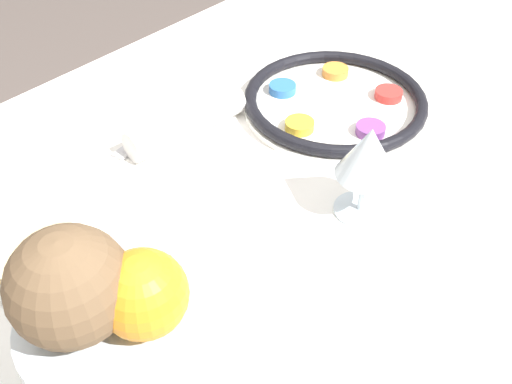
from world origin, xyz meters
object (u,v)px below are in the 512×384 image
Objects in this scene: napkin_roll at (186,122)px; fruit_stand at (117,333)px; seder_plate at (335,102)px; bread_plate at (15,247)px; orange_fruit at (143,294)px; wine_glass at (368,155)px; coconut at (69,286)px.

fruit_stand is at bearing 38.92° from napkin_roll.
bread_plate is (0.51, -0.11, -0.01)m from seder_plate.
napkin_roll is (0.21, -0.13, 0.01)m from seder_plate.
fruit_stand reaches higher than seder_plate.
seder_plate is 0.56m from fruit_stand.
wine_glass is at bearing 179.97° from orange_fruit.
coconut is at bearing 12.61° from seder_plate.
wine_glass reaches higher than seder_plate.
coconut reaches higher than bread_plate.
wine_glass is at bearing 44.43° from seder_plate.
orange_fruit reaches higher than napkin_roll.
wine_glass reaches higher than fruit_stand.
fruit_stand reaches higher than bread_plate.
seder_plate is 0.52m from bread_plate.
orange_fruit is 0.47× the size of bread_plate.
wine_glass is 0.40m from coconut.
bread_plate is (-0.00, -0.27, -0.14)m from orange_fruit.
bread_plate is (-0.02, -0.25, -0.08)m from fruit_stand.
orange_fruit is 0.06m from coconut.
seder_plate is 2.21× the size of wine_glass.
bread_plate is 0.31m from napkin_roll.
coconut reaches higher than fruit_stand.
seder_plate is 0.25m from wine_glass.
wine_glass is (0.17, 0.17, 0.08)m from seder_plate.
coconut is at bearing 79.12° from bread_plate.
orange_fruit reaches higher than fruit_stand.
orange_fruit is 0.31m from bread_plate.
fruit_stand is 0.08m from coconut.
orange_fruit is 0.75× the size of coconut.
wine_glass is at bearing 175.64° from fruit_stand.
orange_fruit reaches higher than wine_glass.
wine_glass is 0.65× the size of napkin_roll.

